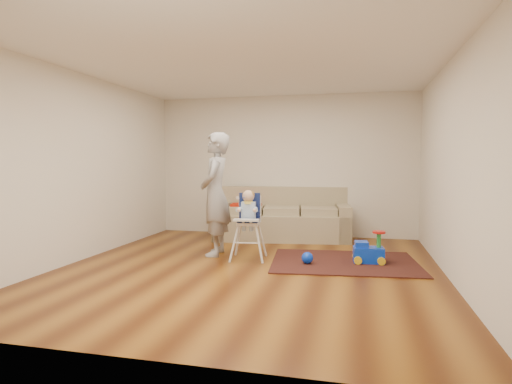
% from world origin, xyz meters
% --- Properties ---
extents(ground, '(5.50, 5.50, 0.00)m').
position_xyz_m(ground, '(0.00, 0.00, 0.00)').
color(ground, '#461F08').
rests_on(ground, ground).
extents(room_envelope, '(5.04, 5.52, 2.72)m').
position_xyz_m(room_envelope, '(0.00, 0.53, 1.88)').
color(room_envelope, silver).
rests_on(room_envelope, ground).
extents(sofa, '(2.57, 1.33, 0.95)m').
position_xyz_m(sofa, '(0.04, 2.30, 0.47)').
color(sofa, gray).
rests_on(sofa, ground).
extents(side_table, '(0.51, 0.51, 0.51)m').
position_xyz_m(side_table, '(-0.81, 2.46, 0.26)').
color(side_table, black).
rests_on(side_table, ground).
extents(area_rug, '(2.17, 1.72, 0.02)m').
position_xyz_m(area_rug, '(1.23, 0.64, 0.01)').
color(area_rug, black).
rests_on(area_rug, ground).
extents(ride_on_toy, '(0.44, 0.33, 0.45)m').
position_xyz_m(ride_on_toy, '(1.56, 0.66, 0.24)').
color(ride_on_toy, '#0A36D7').
rests_on(ride_on_toy, area_rug).
extents(toy_ball, '(0.16, 0.16, 0.16)m').
position_xyz_m(toy_ball, '(0.74, 0.38, 0.10)').
color(toy_ball, '#0A36D7').
rests_on(toy_ball, area_rug).
extents(high_chair, '(0.52, 0.52, 1.02)m').
position_xyz_m(high_chair, '(-0.14, 0.53, 0.49)').
color(high_chair, silver).
rests_on(high_chair, ground).
extents(adult, '(0.54, 0.74, 1.87)m').
position_xyz_m(adult, '(-0.71, 0.70, 0.94)').
color(adult, gray).
rests_on(adult, ground).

